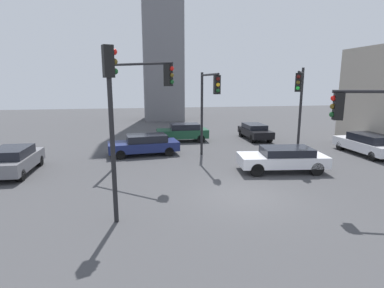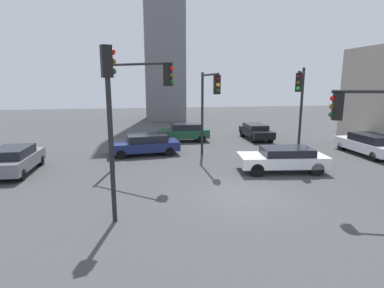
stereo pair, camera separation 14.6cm
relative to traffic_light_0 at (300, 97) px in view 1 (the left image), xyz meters
name	(u,v)px [view 1 (the left image)]	position (x,y,z in m)	size (l,w,h in m)	color
ground_plane	(244,196)	(-4.97, -4.98, -3.91)	(90.10, 90.10, 0.00)	#424244
traffic_light_0	(300,97)	(0.00, 0.00, 0.00)	(1.71, 2.48, 5.61)	black
traffic_light_1	(111,104)	(-10.17, -6.58, 0.16)	(0.49, 0.41, 5.91)	black
traffic_light_2	(136,93)	(-9.43, -0.96, 0.30)	(3.26, 2.65, 5.90)	black
traffic_light_3	(209,97)	(-5.23, 1.01, -0.05)	(0.37, 3.75, 5.35)	black
traffic_light_4	(377,122)	(-0.69, -6.93, -0.57)	(3.13, 1.14, 4.77)	black
car_0	(144,144)	(-9.02, 3.29, -3.20)	(4.72, 2.38, 1.34)	navy
car_1	(255,131)	(0.24, 7.43, -3.22)	(1.75, 4.14, 1.27)	black
car_2	(13,160)	(-15.88, 0.13, -3.17)	(1.92, 4.18, 1.43)	slate
car_3	(283,158)	(-1.73, -1.84, -3.19)	(4.79, 2.41, 1.32)	silver
car_4	(183,132)	(-5.87, 7.45, -3.15)	(4.08, 1.68, 1.44)	#19472D
car_5	(369,144)	(5.63, 0.82, -3.18)	(2.09, 4.63, 1.41)	silver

